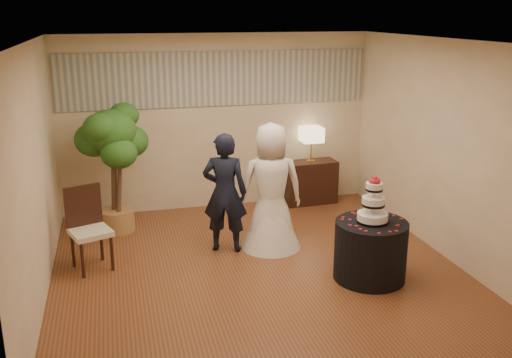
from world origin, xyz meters
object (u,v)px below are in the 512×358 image
object	(u,v)px
wedding_cake	(374,199)
side_chair	(90,230)
cake_table	(370,250)
console	(310,182)
groom	(225,193)
ficus_tree	(113,168)
table_lamp	(311,144)
bride	(271,187)

from	to	relation	value
wedding_cake	side_chair	world-z (taller)	wedding_cake
cake_table	side_chair	distance (m)	3.44
console	groom	bearing A→B (deg)	-141.24
ficus_tree	cake_table	bearing A→B (deg)	-38.86
groom	side_chair	distance (m)	1.77
groom	wedding_cake	size ratio (longest dim) A/B	2.84
groom	side_chair	world-z (taller)	groom
table_lamp	wedding_cake	bearing A→B (deg)	-95.09
bride	cake_table	bearing A→B (deg)	133.29
ficus_tree	side_chair	bearing A→B (deg)	-104.54
groom	ficus_tree	distance (m)	1.78
wedding_cake	table_lamp	xyz separation A→B (m)	(0.26, 2.87, -0.00)
console	table_lamp	xyz separation A→B (m)	(0.00, 0.00, 0.65)
table_lamp	side_chair	xyz separation A→B (m)	(-3.51, -1.77, -0.49)
bride	side_chair	size ratio (longest dim) A/B	1.65
table_lamp	side_chair	bearing A→B (deg)	-153.29
table_lamp	side_chair	world-z (taller)	table_lamp
bride	cake_table	size ratio (longest dim) A/B	2.00
bride	ficus_tree	distance (m)	2.33
groom	bride	size ratio (longest dim) A/B	0.94
cake_table	wedding_cake	world-z (taller)	wedding_cake
groom	wedding_cake	world-z (taller)	groom
groom	bride	bearing A→B (deg)	-165.39
console	side_chair	size ratio (longest dim) A/B	0.82
console	bride	bearing A→B (deg)	-128.15
cake_table	wedding_cake	size ratio (longest dim) A/B	1.51
console	wedding_cake	bearing A→B (deg)	-98.20
console	side_chair	distance (m)	3.93
bride	table_lamp	distance (m)	2.01
wedding_cake	console	distance (m)	2.95
table_lamp	side_chair	size ratio (longest dim) A/B	0.55
bride	table_lamp	size ratio (longest dim) A/B	2.98
groom	console	size ratio (longest dim) A/B	1.88
bride	side_chair	distance (m)	2.39
cake_table	console	xyz separation A→B (m)	(0.26, 2.87, -0.00)
ficus_tree	groom	bearing A→B (deg)	-37.42
bride	console	distance (m)	2.07
bride	table_lamp	bearing A→B (deg)	-117.89
wedding_cake	side_chair	size ratio (longest dim) A/B	0.55
cake_table	bride	bearing A→B (deg)	126.14
bride	table_lamp	world-z (taller)	bride
bride	wedding_cake	distance (m)	1.53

